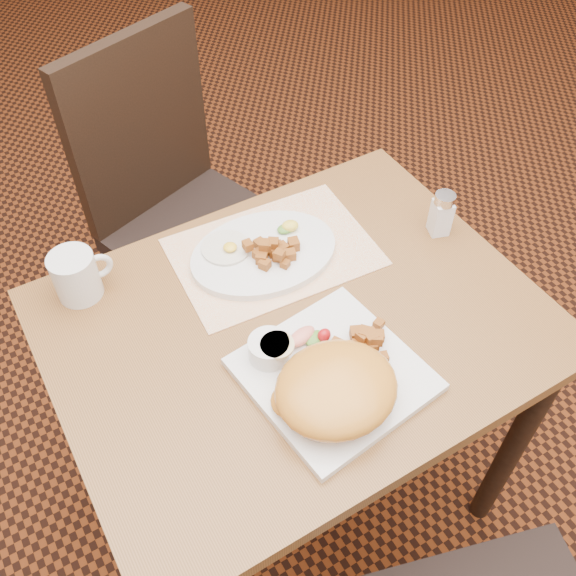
# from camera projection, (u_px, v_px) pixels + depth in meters

# --- Properties ---
(ground) EXTENTS (8.00, 8.00, 0.00)m
(ground) POSITION_uv_depth(u_px,v_px,m) (294.00, 490.00, 1.76)
(ground) COLOR black
(ground) RESTS_ON ground
(table) EXTENTS (0.90, 0.70, 0.75)m
(table) POSITION_uv_depth(u_px,v_px,m) (297.00, 354.00, 1.28)
(table) COLOR brown
(table) RESTS_ON ground
(chair_far) EXTENTS (0.54, 0.54, 0.97)m
(chair_far) POSITION_uv_depth(u_px,v_px,m) (178.00, 200.00, 1.75)
(chair_far) COLOR black
(chair_far) RESTS_ON ground
(placemat) EXTENTS (0.42, 0.31, 0.00)m
(placemat) POSITION_uv_depth(u_px,v_px,m) (273.00, 252.00, 1.32)
(placemat) COLOR white
(placemat) RESTS_ON table
(plate_square) EXTENTS (0.31, 0.31, 0.02)m
(plate_square) POSITION_uv_depth(u_px,v_px,m) (333.00, 374.00, 1.11)
(plate_square) COLOR silver
(plate_square) RESTS_ON table
(plate_oval) EXTENTS (0.32, 0.25, 0.02)m
(plate_oval) POSITION_uv_depth(u_px,v_px,m) (264.00, 253.00, 1.30)
(plate_oval) COLOR silver
(plate_oval) RESTS_ON placemat
(hollandaise_mound) EXTENTS (0.21, 0.19, 0.08)m
(hollandaise_mound) POSITION_uv_depth(u_px,v_px,m) (335.00, 390.00, 1.04)
(hollandaise_mound) COLOR orange
(hollandaise_mound) RESTS_ON plate_square
(ramekin) EXTENTS (0.08, 0.08, 0.04)m
(ramekin) POSITION_uv_depth(u_px,v_px,m) (270.00, 348.00, 1.11)
(ramekin) COLOR silver
(ramekin) RESTS_ON plate_square
(garnish_sq) EXTENTS (0.08, 0.06, 0.03)m
(garnish_sq) POSITION_uv_depth(u_px,v_px,m) (309.00, 336.00, 1.14)
(garnish_sq) COLOR #387223
(garnish_sq) RESTS_ON plate_square
(fried_egg) EXTENTS (0.10, 0.10, 0.02)m
(fried_egg) POSITION_uv_depth(u_px,v_px,m) (227.00, 248.00, 1.29)
(fried_egg) COLOR white
(fried_egg) RESTS_ON plate_oval
(garnish_ov) EXTENTS (0.05, 0.04, 0.02)m
(garnish_ov) POSITION_uv_depth(u_px,v_px,m) (288.00, 227.00, 1.33)
(garnish_ov) COLOR #387223
(garnish_ov) RESTS_ON plate_oval
(salt_shaker) EXTENTS (0.05, 0.05, 0.10)m
(salt_shaker) POSITION_uv_depth(u_px,v_px,m) (442.00, 213.00, 1.32)
(salt_shaker) COLOR white
(salt_shaker) RESTS_ON table
(coffee_mug) EXTENTS (0.12, 0.09, 0.10)m
(coffee_mug) POSITION_uv_depth(u_px,v_px,m) (77.00, 275.00, 1.21)
(coffee_mug) COLOR silver
(coffee_mug) RESTS_ON table
(home_fries_sq) EXTENTS (0.11, 0.09, 0.04)m
(home_fries_sq) POSITION_uv_depth(u_px,v_px,m) (366.00, 342.00, 1.13)
(home_fries_sq) COLOR #9E5619
(home_fries_sq) RESTS_ON plate_square
(home_fries_ov) EXTENTS (0.11, 0.09, 0.04)m
(home_fries_ov) POSITION_uv_depth(u_px,v_px,m) (273.00, 250.00, 1.28)
(home_fries_ov) COLOR #9E5619
(home_fries_ov) RESTS_ON plate_oval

